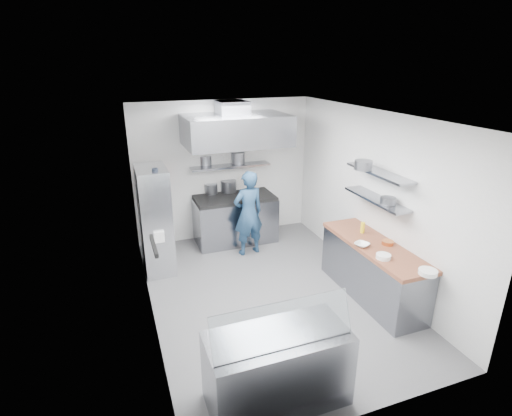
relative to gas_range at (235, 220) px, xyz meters
name	(u,v)px	position (x,y,z in m)	size (l,w,h in m)	color
floor	(269,293)	(-0.10, -2.10, -0.45)	(5.00, 5.00, 0.00)	#4A4A4C
ceiling	(271,115)	(-0.10, -2.10, 2.35)	(5.00, 5.00, 0.00)	silver
wall_back	(224,170)	(-0.10, 0.40, 0.95)	(3.60, 0.02, 2.80)	white
wall_front	(371,302)	(-0.10, -4.60, 0.95)	(3.60, 0.02, 2.80)	white
wall_left	(145,228)	(-1.90, -2.10, 0.95)	(5.00, 0.02, 2.80)	white
wall_right	(373,198)	(1.70, -2.10, 0.95)	(5.00, 0.02, 2.80)	white
gas_range	(235,220)	(0.00, 0.00, 0.00)	(1.60, 0.80, 0.90)	gray
cooktop	(235,198)	(0.00, 0.00, 0.48)	(1.57, 0.78, 0.06)	black
stock_pot_left	(211,189)	(-0.39, 0.34, 0.61)	(0.25, 0.25, 0.20)	slate
stock_pot_mid	(229,186)	(-0.02, 0.34, 0.63)	(0.32, 0.32, 0.24)	slate
over_range_shelf	(231,166)	(0.00, 0.24, 1.07)	(1.60, 0.30, 0.04)	gray
shelf_pot_a	(205,160)	(-0.46, 0.47, 1.18)	(0.27, 0.27, 0.18)	slate
shelf_pot_b	(238,158)	(0.19, 0.35, 1.20)	(0.27, 0.27, 0.22)	slate
extractor_hood	(236,130)	(0.00, -0.18, 1.85)	(1.90, 1.15, 0.55)	gray
hood_duct	(232,108)	(0.00, 0.05, 2.23)	(0.55, 0.55, 0.24)	slate
red_firebox	(162,176)	(-1.35, 0.34, 0.97)	(0.22, 0.10, 0.26)	red
chef	(248,213)	(0.07, -0.62, 0.37)	(0.60, 0.39, 1.63)	navy
wire_rack	(155,220)	(-1.63, -0.62, 0.48)	(0.50, 0.90, 1.85)	silver
rack_bin_a	(159,235)	(-1.63, -1.02, 0.35)	(0.16, 0.20, 0.18)	white
rack_bin_b	(154,201)	(-1.63, -0.72, 0.85)	(0.15, 0.20, 0.18)	yellow
rack_jar	(155,174)	(-1.58, -0.86, 1.35)	(0.10, 0.10, 0.18)	black
knife_strip	(154,246)	(-1.88, -3.00, 1.10)	(0.04, 0.55, 0.05)	black
prep_counter_base	(372,272)	(1.38, -2.70, -0.03)	(0.62, 2.00, 0.84)	gray
prep_counter_top	(375,246)	(1.38, -2.70, 0.42)	(0.65, 2.04, 0.06)	brown
plate_stack_a	(428,272)	(1.47, -3.70, 0.48)	(0.24, 0.24, 0.06)	white
plate_stack_b	(383,256)	(1.20, -3.13, 0.48)	(0.21, 0.21, 0.06)	white
copper_pan	(388,243)	(1.54, -2.78, 0.48)	(0.18, 0.18, 0.06)	#C26D36
squeeze_bottle	(363,228)	(1.43, -2.28, 0.54)	(0.07, 0.07, 0.18)	yellow
mixing_bowl	(362,245)	(1.14, -2.70, 0.48)	(0.21, 0.21, 0.05)	white
wall_shelf_lower	(376,199)	(1.54, -2.40, 1.05)	(0.30, 1.30, 0.04)	gray
wall_shelf_upper	(379,173)	(1.54, -2.40, 1.47)	(0.30, 1.30, 0.04)	gray
shelf_pot_c	(388,201)	(1.53, -2.69, 1.12)	(0.23, 0.23, 0.10)	slate
shelf_pot_d	(363,165)	(1.37, -2.22, 1.56)	(0.27, 0.27, 0.14)	slate
display_case	(277,368)	(-0.81, -4.10, -0.03)	(1.50, 0.70, 0.85)	gray
display_glass	(283,325)	(-0.81, -4.22, 0.62)	(1.47, 0.02, 0.45)	silver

